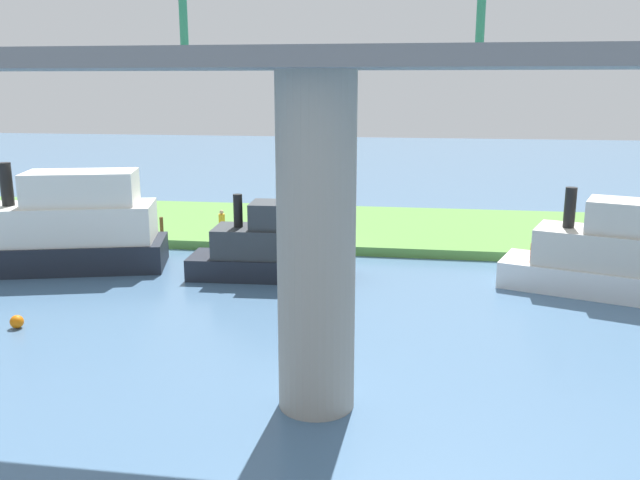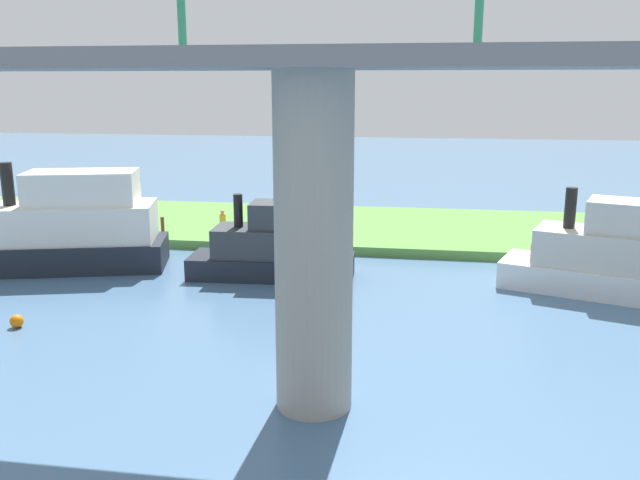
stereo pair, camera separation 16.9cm
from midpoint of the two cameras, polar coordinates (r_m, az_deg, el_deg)
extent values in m
plane|color=#4C7093|center=(35.67, -0.86, -1.22)|extent=(160.00, 160.00, 0.00)
cube|color=#5B9342|center=(41.38, 0.56, 1.16)|extent=(80.00, 12.00, 0.50)
cylinder|color=#9E998E|center=(17.92, -0.27, -0.56)|extent=(2.13, 2.13, 9.28)
cube|color=slate|center=(17.41, -0.29, 15.27)|extent=(58.37, 4.00, 0.50)
cylinder|color=#2D8C66|center=(19.34, 13.78, 19.31)|extent=(0.24, 0.24, 2.60)
cylinder|color=#2D8C66|center=(20.51, -11.57, 19.05)|extent=(0.24, 0.24, 2.60)
cylinder|color=#2D334C|center=(38.63, -8.19, 0.95)|extent=(0.29, 0.29, 0.55)
cylinder|color=gold|center=(38.51, -8.22, 1.79)|extent=(0.51, 0.51, 0.60)
sphere|color=tan|center=(38.43, -8.24, 2.40)|extent=(0.24, 0.24, 0.24)
cylinder|color=brown|center=(38.82, -13.22, 1.17)|extent=(0.20, 0.20, 1.05)
cube|color=white|center=(31.48, 23.55, -3.22)|extent=(9.36, 5.73, 1.18)
cube|color=beige|center=(31.12, 24.69, -0.88)|extent=(7.59, 4.86, 1.58)
cylinder|color=black|center=(30.98, 20.81, 2.60)|extent=(0.49, 0.49, 1.78)
cube|color=#D84C2D|center=(31.47, 19.45, -0.91)|extent=(2.08, 2.20, 0.89)
cube|color=#1E232D|center=(35.22, -21.35, -1.19)|extent=(10.86, 6.03, 1.38)
cube|color=white|center=(34.73, -20.66, 1.40)|extent=(8.78, 5.15, 1.83)
cube|color=white|center=(34.25, -19.59, 4.25)|extent=(5.67, 3.88, 1.61)
cylinder|color=black|center=(35.17, -25.09, 4.37)|extent=(0.57, 0.57, 2.06)
cube|color=#1E232D|center=(31.48, -4.00, -2.26)|extent=(7.83, 2.99, 1.03)
cube|color=#33383D|center=(31.12, -3.26, -0.16)|extent=(6.28, 2.64, 1.37)
cube|color=#33383D|center=(30.76, -2.19, 2.14)|extent=(3.95, 2.16, 1.20)
cylinder|color=black|center=(31.18, -6.87, 2.52)|extent=(0.43, 0.43, 1.54)
cube|color=#D84C2D|center=(31.67, -7.69, -0.58)|extent=(1.45, 1.61, 0.77)
sphere|color=orange|center=(27.52, -24.39, -6.35)|extent=(0.50, 0.50, 0.50)
camera|label=1|loc=(0.08, -89.84, 0.04)|focal=37.34mm
camera|label=2|loc=(0.08, 90.16, -0.04)|focal=37.34mm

